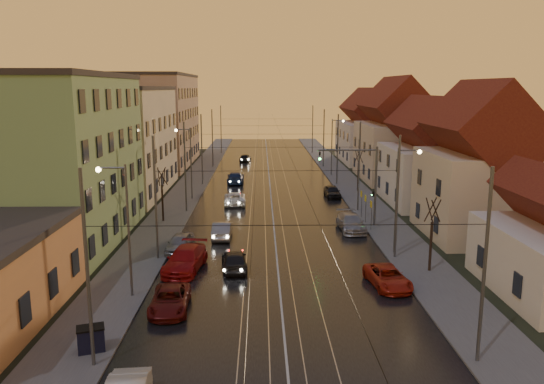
{
  "coord_description": "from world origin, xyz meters",
  "views": [
    {
      "loc": [
        -1.13,
        -27.78,
        12.24
      ],
      "look_at": [
        -0.18,
        17.09,
        3.39
      ],
      "focal_mm": 35.0,
      "sensor_mm": 36.0,
      "label": 1
    }
  ],
  "objects": [
    {
      "name": "catenary_pole_r_0",
      "position": [
        8.6,
        -6.0,
        4.5
      ],
      "size": [
        0.16,
        0.16,
        9.0
      ],
      "primitive_type": "cylinder",
      "color": "#595B60",
      "rests_on": "ground"
    },
    {
      "name": "parked_left_3",
      "position": [
        -7.28,
        10.92,
        0.69
      ],
      "size": [
        2.04,
        4.18,
        1.37
      ],
      "primitive_type": "imported",
      "rotation": [
        0.0,
        0.0,
        -0.1
      ],
      "color": "gray",
      "rests_on": "ground"
    },
    {
      "name": "house_right_4",
      "position": [
        17.0,
        61.0,
        5.05
      ],
      "size": [
        9.18,
        16.32,
        10.0
      ],
      "color": "silver",
      "rests_on": "ground"
    },
    {
      "name": "catenary_pole_l_2",
      "position": [
        -8.6,
        24.0,
        4.5
      ],
      "size": [
        0.16,
        0.16,
        9.0
      ],
      "primitive_type": "cylinder",
      "color": "#595B60",
      "rests_on": "ground"
    },
    {
      "name": "driving_car_4",
      "position": [
        -3.74,
        60.39,
        0.68
      ],
      "size": [
        2.12,
        4.17,
        1.36
      ],
      "primitive_type": "imported",
      "rotation": [
        0.0,
        0.0,
        3.01
      ],
      "color": "black",
      "rests_on": "ground"
    },
    {
      "name": "tram_rail_3",
      "position": [
        2.2,
        40.0,
        0.06
      ],
      "size": [
        0.06,
        120.0,
        0.03
      ],
      "primitive_type": "cube",
      "color": "gray",
      "rests_on": "road"
    },
    {
      "name": "catenary_pole_l_1",
      "position": [
        -8.6,
        9.0,
        4.5
      ],
      "size": [
        0.16,
        0.16,
        9.0
      ],
      "primitive_type": "cylinder",
      "color": "#595B60",
      "rests_on": "ground"
    },
    {
      "name": "parked_left_1",
      "position": [
        -6.24,
        0.13,
        0.62
      ],
      "size": [
        2.25,
        4.54,
        1.24
      ],
      "primitive_type": "imported",
      "rotation": [
        0.0,
        0.0,
        0.05
      ],
      "color": "#57100F",
      "rests_on": "ground"
    },
    {
      "name": "catenary_pole_l_4",
      "position": [
        -8.6,
        54.0,
        4.5
      ],
      "size": [
        0.16,
        0.16,
        9.0
      ],
      "primitive_type": "cylinder",
      "color": "#595B60",
      "rests_on": "ground"
    },
    {
      "name": "catenary_pole_r_1",
      "position": [
        8.6,
        9.0,
        4.5
      ],
      "size": [
        0.16,
        0.16,
        9.0
      ],
      "primitive_type": "cylinder",
      "color": "#595B60",
      "rests_on": "ground"
    },
    {
      "name": "dumpster",
      "position": [
        -9.09,
        -4.7,
        0.7
      ],
      "size": [
        1.39,
        1.14,
        1.1
      ],
      "primitive_type": "cube",
      "rotation": [
        0.0,
        0.0,
        0.32
      ],
      "color": "black",
      "rests_on": "sidewalk_left"
    },
    {
      "name": "catenary_pole_r_4",
      "position": [
        8.6,
        54.0,
        4.5
      ],
      "size": [
        0.16,
        0.16,
        9.0
      ],
      "primitive_type": "cylinder",
      "color": "#595B60",
      "rests_on": "ground"
    },
    {
      "name": "parked_right_0",
      "position": [
        6.76,
        3.47,
        0.62
      ],
      "size": [
        2.59,
        4.67,
        1.24
      ],
      "primitive_type": "imported",
      "rotation": [
        0.0,
        0.0,
        0.12
      ],
      "color": "#AD2111",
      "rests_on": "ground"
    },
    {
      "name": "parked_right_2",
      "position": [
        6.94,
        30.95,
        0.67
      ],
      "size": [
        1.77,
        4.02,
        1.35
      ],
      "primitive_type": "imported",
      "rotation": [
        0.0,
        0.0,
        0.05
      ],
      "color": "black",
      "rests_on": "ground"
    },
    {
      "name": "catenary_pole_l_0",
      "position": [
        -8.6,
        -6.0,
        4.5
      ],
      "size": [
        0.16,
        0.16,
        9.0
      ],
      "primitive_type": "cylinder",
      "color": "#595B60",
      "rests_on": "ground"
    },
    {
      "name": "street_lamp_2",
      "position": [
        -9.1,
        30.0,
        4.89
      ],
      "size": [
        1.75,
        0.32,
        8.0
      ],
      "color": "#595B60",
      "rests_on": "ground"
    },
    {
      "name": "driving_car_3",
      "position": [
        -4.45,
        40.12,
        0.75
      ],
      "size": [
        2.2,
        5.23,
        1.51
      ],
      "primitive_type": "imported",
      "rotation": [
        0.0,
        0.0,
        3.16
      ],
      "color": "#1A294E",
      "rests_on": "ground"
    },
    {
      "name": "bare_tree_2",
      "position": [
        10.4,
        34.0,
        2.49
      ],
      "size": [
        1.09,
        1.09,
        5.11
      ],
      "color": "black",
      "rests_on": "ground"
    },
    {
      "name": "street_lamp_3",
      "position": [
        9.1,
        46.0,
        4.89
      ],
      "size": [
        1.75,
        0.32,
        8.0
      ],
      "color": "#595B60",
      "rests_on": "ground"
    },
    {
      "name": "catenary_pole_l_3",
      "position": [
        -8.6,
        39.0,
        4.5
      ],
      "size": [
        0.16,
        0.16,
        9.0
      ],
      "primitive_type": "cylinder",
      "color": "#595B60",
      "rests_on": "ground"
    },
    {
      "name": "traffic_light_mast",
      "position": [
        7.99,
        18.0,
        4.6
      ],
      "size": [
        5.3,
        0.32,
        7.2
      ],
      "color": "#595B60",
      "rests_on": "ground"
    },
    {
      "name": "driving_car_0",
      "position": [
        -2.98,
        6.81,
        0.7
      ],
      "size": [
        2.06,
        4.25,
        1.4
      ],
      "primitive_type": "imported",
      "rotation": [
        0.0,
        0.0,
        3.24
      ],
      "color": "black",
      "rests_on": "ground"
    },
    {
      "name": "catenary_pole_r_5",
      "position": [
        8.6,
        72.0,
        4.5
      ],
      "size": [
        0.16,
        0.16,
        9.0
      ],
      "primitive_type": "cylinder",
      "color": "#595B60",
      "rests_on": "ground"
    },
    {
      "name": "street_lamp_0",
      "position": [
        -9.1,
        2.0,
        4.89
      ],
      "size": [
        1.75,
        0.32,
        8.0
      ],
      "color": "#595B60",
      "rests_on": "ground"
    },
    {
      "name": "catenary_pole_r_2",
      "position": [
        8.6,
        24.0,
        4.5
      ],
      "size": [
        0.16,
        0.16,
        9.0
      ],
      "primitive_type": "cylinder",
      "color": "#595B60",
      "rests_on": "ground"
    },
    {
      "name": "catenary_pole_l_5",
      "position": [
        -8.6,
        72.0,
        4.5
      ],
      "size": [
        0.16,
        0.16,
        9.0
      ],
      "primitive_type": "cylinder",
      "color": "#595B60",
      "rests_on": "ground"
    },
    {
      "name": "tram_rail_2",
      "position": [
        0.77,
        40.0,
        0.06
      ],
      "size": [
        0.06,
        120.0,
        0.03
      ],
      "primitive_type": "cube",
      "color": "gray",
      "rests_on": "road"
    },
    {
      "name": "house_right_2",
      "position": [
        17.0,
        28.0,
        4.64
      ],
      "size": [
        9.18,
        12.24,
        9.2
      ],
      "color": "silver",
      "rests_on": "ground"
    },
    {
      "name": "apartment_left_3",
      "position": [
        -17.5,
        58.0,
        7.0
      ],
      "size": [
        10.0,
        24.0,
        14.0
      ],
      "primitive_type": "cube",
      "color": "#9B7C64",
      "rests_on": "ground"
    },
    {
      "name": "sidewalk_right",
      "position": [
        10.0,
        40.0,
        0.07
      ],
      "size": [
        4.0,
        120.0,
        0.15
      ],
      "primitive_type": "cube",
      "color": "#4C4C4C",
      "rests_on": "ground"
    },
    {
      "name": "road",
      "position": [
        0.0,
        40.0,
        0.02
      ],
      "size": [
        16.0,
        120.0,
        0.04
      ],
      "primitive_type": "cube",
      "color": "black",
      "rests_on": "ground"
    },
    {
      "name": "sidewalk_left",
      "position": [
        -10.0,
        40.0,
        0.07
      ],
      "size": [
        4.0,
        120.0,
        0.15
      ],
      "primitive_type": "cube",
      "color": "#4C4C4C",
      "rests_on": "ground"
    },
    {
      "name": "driving_car_1",
      "position": [
        -4.36,
        14.63,
        0.7
      ],
      "size": [
        1.5,
        4.27,
        1.41
      ],
      "primitive_type": "imported",
      "rotation": [
        0.0,
        0.0,
        3.14
      ],
      "color": "gray",
      "rests_on": "ground"
    },
    {
      "name": "apartment_left_1",
      "position": [
        -17.5,
        14.0,
        6.5
      ],
      "size": [
        10.0,
        18.0,
        13.0
      ],
      "primitive_type": "cube",
      "color": "#70965F",
      "rests_on": "ground"
    },
    {
      "name": "house_right_1",
      "position": [
        17.0,
        15.0,
        5.45
      ],
      "size": [
        8.67,
        10.2,
        10.8
      ],
      "color": "beige",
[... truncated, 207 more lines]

